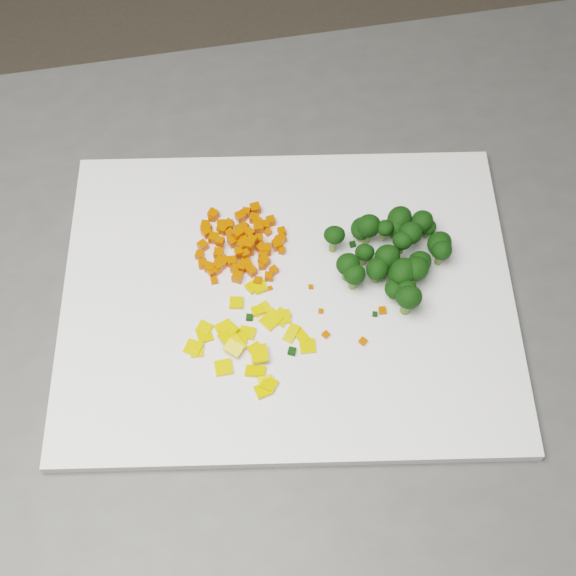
% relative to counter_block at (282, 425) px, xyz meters
% --- Properties ---
extents(ground, '(4.00, 4.00, 0.00)m').
position_rel_counter_block_xyz_m(ground, '(0.09, -0.11, -0.45)').
color(ground, '#6F604F').
rests_on(ground, ground).
extents(counter_block, '(1.33, 1.15, 0.90)m').
position_rel_counter_block_xyz_m(counter_block, '(0.00, 0.00, 0.00)').
color(counter_block, '#4E4E4B').
rests_on(counter_block, ground).
extents(cutting_board, '(0.58, 0.50, 0.01)m').
position_rel_counter_block_xyz_m(cutting_board, '(0.01, -0.02, 0.46)').
color(cutting_board, white).
rests_on(cutting_board, counter_block).
extents(carrot_pile, '(0.11, 0.11, 0.03)m').
position_rel_counter_block_xyz_m(carrot_pile, '(-0.05, 0.03, 0.48)').
color(carrot_pile, '#C93E02').
rests_on(carrot_pile, cutting_board).
extents(pepper_pile, '(0.13, 0.13, 0.02)m').
position_rel_counter_block_xyz_m(pepper_pile, '(-0.01, -0.08, 0.47)').
color(pepper_pile, '#E3AD0B').
rests_on(pepper_pile, cutting_board).
extents(broccoli_pile, '(0.13, 0.13, 0.06)m').
position_rel_counter_block_xyz_m(broccoli_pile, '(0.12, 0.05, 0.49)').
color(broccoli_pile, black).
rests_on(broccoli_pile, cutting_board).
extents(carrot_cube_0, '(0.01, 0.01, 0.01)m').
position_rel_counter_block_xyz_m(carrot_cube_0, '(-0.03, 0.07, 0.47)').
color(carrot_cube_0, '#C93E02').
rests_on(carrot_cube_0, carrot_pile).
extents(carrot_cube_1, '(0.01, 0.01, 0.01)m').
position_rel_counter_block_xyz_m(carrot_cube_1, '(-0.06, 0.01, 0.47)').
color(carrot_cube_1, '#C93E02').
rests_on(carrot_cube_1, carrot_pile).
extents(carrot_cube_2, '(0.01, 0.01, 0.01)m').
position_rel_counter_block_xyz_m(carrot_cube_2, '(-0.10, 0.04, 0.47)').
color(carrot_cube_2, '#C93E02').
rests_on(carrot_cube_2, carrot_pile).
extents(carrot_cube_3, '(0.01, 0.01, 0.01)m').
position_rel_counter_block_xyz_m(carrot_cube_3, '(-0.06, 0.08, 0.47)').
color(carrot_cube_3, '#C93E02').
rests_on(carrot_cube_3, carrot_pile).
extents(carrot_cube_4, '(0.01, 0.01, 0.01)m').
position_rel_counter_block_xyz_m(carrot_cube_4, '(-0.05, 0.03, 0.48)').
color(carrot_cube_4, '#C93E02').
rests_on(carrot_cube_4, carrot_pile).
extents(carrot_cube_5, '(0.01, 0.01, 0.01)m').
position_rel_counter_block_xyz_m(carrot_cube_5, '(-0.02, 0.02, 0.47)').
color(carrot_cube_5, '#C93E02').
rests_on(carrot_cube_5, carrot_pile).
extents(carrot_cube_6, '(0.01, 0.01, 0.01)m').
position_rel_counter_block_xyz_m(carrot_cube_6, '(-0.07, 0.06, 0.47)').
color(carrot_cube_6, '#C93E02').
rests_on(carrot_cube_6, carrot_pile).
extents(carrot_cube_7, '(0.01, 0.01, 0.01)m').
position_rel_counter_block_xyz_m(carrot_cube_7, '(-0.09, -0.00, 0.47)').
color(carrot_cube_7, '#C93E02').
rests_on(carrot_cube_7, carrot_pile).
extents(carrot_cube_8, '(0.01, 0.01, 0.01)m').
position_rel_counter_block_xyz_m(carrot_cube_8, '(-0.02, 0.03, 0.47)').
color(carrot_cube_8, '#C93E02').
rests_on(carrot_cube_8, carrot_pile).
extents(carrot_cube_9, '(0.01, 0.01, 0.01)m').
position_rel_counter_block_xyz_m(carrot_cube_9, '(-0.00, 0.03, 0.47)').
color(carrot_cube_9, '#C93E02').
rests_on(carrot_cube_9, carrot_pile).
extents(carrot_cube_10, '(0.01, 0.01, 0.01)m').
position_rel_counter_block_xyz_m(carrot_cube_10, '(-0.05, 0.03, 0.48)').
color(carrot_cube_10, '#C93E02').
rests_on(carrot_cube_10, carrot_pile).
extents(carrot_cube_11, '(0.01, 0.01, 0.01)m').
position_rel_counter_block_xyz_m(carrot_cube_11, '(-0.03, -0.00, 0.47)').
color(carrot_cube_11, '#C93E02').
rests_on(carrot_cube_11, carrot_pile).
extents(carrot_cube_12, '(0.01, 0.01, 0.01)m').
position_rel_counter_block_xyz_m(carrot_cube_12, '(-0.04, 0.02, 0.47)').
color(carrot_cube_12, '#C93E02').
rests_on(carrot_cube_12, carrot_pile).
extents(carrot_cube_13, '(0.01, 0.01, 0.01)m').
position_rel_counter_block_xyz_m(carrot_cube_13, '(-0.05, 0.05, 0.47)').
color(carrot_cube_13, '#C93E02').
rests_on(carrot_cube_13, carrot_pile).
extents(carrot_cube_14, '(0.01, 0.01, 0.01)m').
position_rel_counter_block_xyz_m(carrot_cube_14, '(-0.01, 0.04, 0.47)').
color(carrot_cube_14, '#C93E02').
rests_on(carrot_cube_14, carrot_pile).
extents(carrot_cube_15, '(0.01, 0.01, 0.01)m').
position_rel_counter_block_xyz_m(carrot_cube_15, '(-0.04, -0.01, 0.47)').
color(carrot_cube_15, '#C93E02').
rests_on(carrot_cube_15, carrot_pile).
extents(carrot_cube_16, '(0.01, 0.01, 0.01)m').
position_rel_counter_block_xyz_m(carrot_cube_16, '(-0.04, 0.00, 0.47)').
color(carrot_cube_16, '#C93E02').
rests_on(carrot_cube_16, carrot_pile).
extents(carrot_cube_17, '(0.01, 0.01, 0.01)m').
position_rel_counter_block_xyz_m(carrot_cube_17, '(-0.10, 0.05, 0.47)').
color(carrot_cube_17, '#C93E02').
rests_on(carrot_cube_17, carrot_pile).
extents(carrot_cube_18, '(0.01, 0.01, 0.01)m').
position_rel_counter_block_xyz_m(carrot_cube_18, '(-0.01, -0.00, 0.47)').
color(carrot_cube_18, '#C93E02').
rests_on(carrot_cube_18, carrot_pile).
extents(carrot_cube_19, '(0.01, 0.01, 0.01)m').
position_rel_counter_block_xyz_m(carrot_cube_19, '(-0.04, 0.07, 0.47)').
color(carrot_cube_19, '#C93E02').
rests_on(carrot_cube_19, carrot_pile).
extents(carrot_cube_20, '(0.01, 0.01, 0.01)m').
position_rel_counter_block_xyz_m(carrot_cube_20, '(-0.10, 0.05, 0.47)').
color(carrot_cube_20, '#C93E02').
rests_on(carrot_cube_20, carrot_pile).
extents(carrot_cube_21, '(0.01, 0.01, 0.01)m').
position_rel_counter_block_xyz_m(carrot_cube_21, '(-0.07, -0.01, 0.47)').
color(carrot_cube_21, '#C93E02').
rests_on(carrot_cube_21, carrot_pile).
extents(carrot_cube_22, '(0.01, 0.01, 0.01)m').
position_rel_counter_block_xyz_m(carrot_cube_22, '(-0.06, 0.03, 0.47)').
color(carrot_cube_22, '#C93E02').
rests_on(carrot_cube_22, carrot_pile).
extents(carrot_cube_23, '(0.01, 0.01, 0.01)m').
position_rel_counter_block_xyz_m(carrot_cube_23, '(-0.02, -0.01, 0.47)').
color(carrot_cube_23, '#C93E02').
rests_on(carrot_cube_23, carrot_pile).
extents(carrot_cube_24, '(0.01, 0.01, 0.01)m').
position_rel_counter_block_xyz_m(carrot_cube_24, '(-0.09, 0.07, 0.47)').
color(carrot_cube_24, '#C93E02').
rests_on(carrot_cube_24, carrot_pile).
extents(carrot_cube_25, '(0.01, 0.01, 0.01)m').
position_rel_counter_block_xyz_m(carrot_cube_25, '(-0.08, 0.03, 0.47)').
color(carrot_cube_25, '#C93E02').
rests_on(carrot_cube_25, carrot_pile).
extents(carrot_cube_26, '(0.01, 0.01, 0.01)m').
position_rel_counter_block_xyz_m(carrot_cube_26, '(-0.08, 0.05, 0.47)').
color(carrot_cube_26, '#C93E02').
rests_on(carrot_cube_26, carrot_pile).
extents(carrot_cube_27, '(0.01, 0.01, 0.01)m').
position_rel_counter_block_xyz_m(carrot_cube_27, '(-0.07, 0.03, 0.48)').
color(carrot_cube_27, '#C93E02').
rests_on(carrot_cube_27, carrot_pile).
extents(carrot_cube_28, '(0.02, 0.02, 0.01)m').
position_rel_counter_block_xyz_m(carrot_cube_28, '(-0.06, 0.07, 0.47)').
color(carrot_cube_28, '#C93E02').
rests_on(carrot_cube_28, carrot_pile).
extents(carrot_cube_29, '(0.01, 0.01, 0.01)m').
position_rel_counter_block_xyz_m(carrot_cube_29, '(-0.04, 0.03, 0.48)').
color(carrot_cube_29, '#C93E02').
rests_on(carrot_cube_29, carrot_pile).
extents(carrot_cube_30, '(0.01, 0.01, 0.01)m').
position_rel_counter_block_xyz_m(carrot_cube_30, '(-0.04, 0.04, 0.48)').
color(carrot_cube_30, '#C93E02').
rests_on(carrot_cube_30, carrot_pile).
extents(carrot_cube_31, '(0.01, 0.01, 0.01)m').
position_rel_counter_block_xyz_m(carrot_cube_31, '(-0.05, 0.05, 0.48)').
color(carrot_cube_31, '#C93E02').
rests_on(carrot_cube_31, carrot_pile).
extents(carrot_cube_32, '(0.01, 0.01, 0.01)m').
position_rel_counter_block_xyz_m(carrot_cube_32, '(-0.04, 0.06, 0.47)').
color(carrot_cube_32, '#C93E02').
rests_on(carrot_cube_32, carrot_pile).
extents(carrot_cube_33, '(0.01, 0.01, 0.01)m').
position_rel_counter_block_xyz_m(carrot_cube_33, '(-0.09, 0.01, 0.47)').
color(carrot_cube_33, '#C93E02').
rests_on(carrot_cube_33, carrot_pile).
extents(carrot_cube_34, '(0.01, 0.01, 0.01)m').
position_rel_counter_block_xyz_m(carrot_cube_34, '(-0.05, 0.04, 0.48)').
color(carrot_cube_34, '#C93E02').
rests_on(carrot_cube_34, carrot_pile).
extents(carrot_cube_35, '(0.01, 0.01, 0.01)m').
position_rel_counter_block_xyz_m(carrot_cube_35, '(-0.03, 0.06, 0.47)').
color(carrot_cube_35, '#C93E02').
rests_on(carrot_cube_35, carrot_pile).
extents(carrot_cube_36, '(0.01, 0.01, 0.01)m').
position_rel_counter_block_xyz_m(carrot_cube_36, '(-0.07, 0.00, 0.47)').
color(carrot_cube_36, '#C93E02').
rests_on(carrot_cube_36, carrot_pile).
extents(carrot_cube_37, '(0.01, 0.01, 0.01)m').
position_rel_counter_block_xyz_m(carrot_cube_37, '(-0.04, 0.01, 0.47)').
color(carrot_cube_37, '#C93E02').
rests_on(carrot_cube_37, carrot_pile).
extents(carrot_cube_38, '(0.01, 0.01, 0.01)m').
position_rel_counter_block_xyz_m(carrot_cube_38, '(-0.05, -0.00, 0.47)').
color(carrot_cube_38, '#C93E02').
rests_on(carrot_cube_38, carrot_pile).
extents(carrot_cube_39, '(0.01, 0.01, 0.01)m').
position_rel_counter_block_xyz_m(carrot_cube_39, '(-0.09, 0.02, 0.47)').
color(carrot_cube_39, '#C93E02').
rests_on(carrot_cube_39, carrot_pile).
extents(carrot_cube_40, '(0.01, 0.01, 0.01)m').
position_rel_counter_block_xyz_m(carrot_cube_40, '(-0.06, 0.01, 0.47)').
color(carrot_cube_40, '#C93E02').
rests_on(carrot_cube_40, carrot_pile).
extents(carrot_cube_41, '(0.01, 0.01, 0.01)m').
position_rel_counter_block_xyz_m(carrot_cube_41, '(-0.02, 0.01, 0.47)').
color(carrot_cube_41, '#C93E02').
rests_on(carrot_cube_41, carrot_pile).
extents(carrot_cube_42, '(0.01, 0.01, 0.01)m').
position_rel_counter_block_xyz_m(carrot_cube_42, '(-0.06, 0.05, 0.47)').
color(carrot_cube_42, '#C93E02').
rests_on(carrot_cube_42, carrot_pile).
extents(carrot_cube_43, '(0.01, 0.01, 0.01)m').
position_rel_counter_block_xyz_m(carrot_cube_43, '(-0.03, 0.03, 0.47)').
color(carrot_cube_43, '#C93E02').
rests_on(carrot_cube_43, carrot_pile).
extents(carrot_cube_44, '(0.01, 0.01, 0.01)m').
position_rel_counter_block_xyz_m(carrot_cube_44, '(-0.05, 0.02, 0.48)').
color(carrot_cube_44, '#C93E02').
rests_on(carrot_cube_44, carrot_pile).
extents(carrot_cube_45, '(0.01, 0.01, 0.01)m').
position_rel_counter_block_xyz_m(carrot_cube_45, '(-0.04, 0.01, 0.47)').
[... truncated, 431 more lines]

